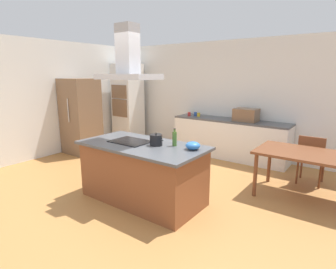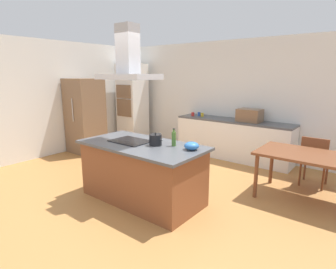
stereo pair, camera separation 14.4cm
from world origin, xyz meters
name	(u,v)px [view 1 (the left image)]	position (x,y,z in m)	size (l,w,h in m)	color
ground	(193,172)	(0.00, 1.50, 0.00)	(16.00, 16.00, 0.00)	#AD753D
wall_back	(232,98)	(0.00, 3.25, 1.35)	(7.20, 0.10, 2.70)	white
wall_left	(65,98)	(-3.45, 1.00, 1.35)	(0.10, 8.80, 2.70)	white
kitchen_island	(143,172)	(0.00, 0.00, 0.45)	(1.95, 1.00, 0.90)	brown
cooktop	(131,141)	(-0.24, 0.00, 0.91)	(0.60, 0.44, 0.01)	black
tea_kettle	(156,140)	(0.22, 0.07, 0.98)	(0.24, 0.19, 0.19)	black
olive_oil_bottle	(175,139)	(0.46, 0.20, 1.01)	(0.06, 0.06, 0.26)	#47722D
mixing_bowl	(193,146)	(0.77, 0.19, 0.96)	(0.20, 0.20, 0.11)	#2D6BB7
back_counter	(229,139)	(0.14, 2.88, 0.45)	(2.68, 0.62, 0.90)	white
countertop_microwave	(246,115)	(0.51, 2.88, 1.04)	(0.50, 0.38, 0.28)	brown
coffee_mug_red	(189,114)	(-0.92, 2.80, 0.95)	(0.08, 0.08, 0.09)	red
coffee_mug_blue	(195,114)	(-0.81, 2.92, 0.95)	(0.08, 0.08, 0.09)	#2D56B2
coffee_mug_yellow	(199,115)	(-0.69, 2.87, 0.95)	(0.08, 0.08, 0.09)	gold
wall_oven_stack	(128,103)	(-2.90, 2.65, 1.10)	(0.70, 0.66, 2.20)	white
refrigerator	(81,116)	(-2.98, 1.10, 0.91)	(0.80, 0.73, 1.82)	brown
dining_table	(305,158)	(1.98, 1.54, 0.67)	(1.40, 0.90, 0.75)	brown
chair_facing_back_wall	(311,157)	(1.98, 2.20, 0.51)	(0.42, 0.42, 0.89)	purple
range_hood	(128,62)	(-0.24, 0.00, 2.10)	(0.90, 0.55, 0.78)	#ADADB2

